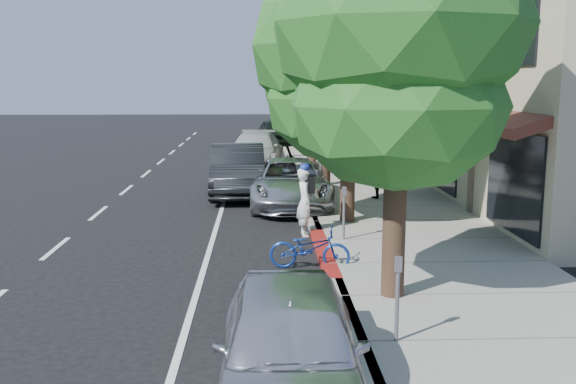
{
  "coord_description": "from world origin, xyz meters",
  "views": [
    {
      "loc": [
        -1.39,
        -12.72,
        3.89
      ],
      "look_at": [
        -0.78,
        1.7,
        1.35
      ],
      "focal_mm": 40.0,
      "sensor_mm": 36.0,
      "label": 1
    }
  ],
  "objects": [
    {
      "name": "dark_suv_far",
      "position": [
        -0.5,
        25.38,
        0.79
      ],
      "size": [
        2.43,
        4.81,
        1.57
      ],
      "primitive_type": "imported",
      "rotation": [
        0.0,
        0.0,
        0.13
      ],
      "color": "black",
      "rests_on": "ground"
    },
    {
      "name": "street_tree_3",
      "position": [
        0.9,
        16.0,
        4.97
      ],
      "size": [
        4.44,
        4.44,
        7.9
      ],
      "color": "black",
      "rests_on": "ground"
    },
    {
      "name": "pedestrian",
      "position": [
        2.34,
        7.28,
        0.93
      ],
      "size": [
        0.78,
        0.62,
        1.55
      ],
      "primitive_type": "imported",
      "rotation": [
        0.0,
        0.0,
        3.18
      ],
      "color": "black",
      "rests_on": "sidewalk"
    },
    {
      "name": "near_car_a",
      "position": [
        -1.06,
        -5.5,
        0.74
      ],
      "size": [
        1.84,
        4.4,
        1.49
      ],
      "primitive_type": "imported",
      "rotation": [
        0.0,
        0.0,
        -0.02
      ],
      "color": "silver",
      "rests_on": "ground"
    },
    {
      "name": "white_pickup",
      "position": [
        -1.66,
        15.63,
        0.78
      ],
      "size": [
        2.74,
        5.55,
        1.55
      ],
      "primitive_type": "imported",
      "rotation": [
        0.0,
        0.0,
        -0.11
      ],
      "color": "silver",
      "rests_on": "ground"
    },
    {
      "name": "ground",
      "position": [
        0.0,
        0.0,
        0.0
      ],
      "size": [
        120.0,
        120.0,
        0.0
      ],
      "primitive_type": "plane",
      "color": "black",
      "rests_on": "ground"
    },
    {
      "name": "bicycle",
      "position": [
        -0.4,
        0.12,
        0.44
      ],
      "size": [
        1.75,
        0.85,
        0.88
      ],
      "primitive_type": "imported",
      "rotation": [
        0.0,
        0.0,
        1.41
      ],
      "color": "navy",
      "rests_on": "ground"
    },
    {
      "name": "street_tree_5",
      "position": [
        0.9,
        28.0,
        4.52
      ],
      "size": [
        5.05,
        5.05,
        7.49
      ],
      "color": "black",
      "rests_on": "ground"
    },
    {
      "name": "street_tree_4",
      "position": [
        0.9,
        22.0,
        4.7
      ],
      "size": [
        4.89,
        4.89,
        7.69
      ],
      "color": "black",
      "rests_on": "ground"
    },
    {
      "name": "sidewalk",
      "position": [
        2.3,
        8.0,
        0.07
      ],
      "size": [
        4.6,
        56.0,
        0.15
      ],
      "primitive_type": "cube",
      "color": "gray",
      "rests_on": "ground"
    },
    {
      "name": "street_tree_2",
      "position": [
        0.9,
        10.0,
        4.53
      ],
      "size": [
        4.51,
        4.51,
        7.34
      ],
      "color": "black",
      "rests_on": "ground"
    },
    {
      "name": "dark_sedan",
      "position": [
        -2.2,
        9.0,
        0.85
      ],
      "size": [
        1.96,
        5.19,
        1.69
      ],
      "primitive_type": "imported",
      "rotation": [
        0.0,
        0.0,
        0.03
      ],
      "color": "black",
      "rests_on": "ground"
    },
    {
      "name": "street_tree_0",
      "position": [
        0.9,
        -2.0,
        4.66
      ],
      "size": [
        4.33,
        4.33,
        7.46
      ],
      "color": "black",
      "rests_on": "ground"
    },
    {
      "name": "curb",
      "position": [
        0.0,
        8.0,
        0.07
      ],
      "size": [
        0.3,
        56.0,
        0.15
      ],
      "primitive_type": "cube",
      "color": "#9E998E",
      "rests_on": "ground"
    },
    {
      "name": "street_tree_1",
      "position": [
        0.9,
        4.0,
        4.6
      ],
      "size": [
        5.24,
        5.24,
        7.65
      ],
      "color": "black",
      "rests_on": "ground"
    },
    {
      "name": "storefront_building",
      "position": [
        9.6,
        18.0,
        3.5
      ],
      "size": [
        10.0,
        36.0,
        7.0
      ],
      "primitive_type": "cube",
      "color": "#BCAC90",
      "rests_on": "ground"
    },
    {
      "name": "cyclist",
      "position": [
        -0.3,
        3.0,
        0.86
      ],
      "size": [
        0.47,
        0.66,
        1.72
      ],
      "primitive_type": "imported",
      "rotation": [
        0.0,
        0.0,
        1.67
      ],
      "color": "white",
      "rests_on": "ground"
    },
    {
      "name": "silver_suv",
      "position": [
        -0.5,
        6.88,
        0.73
      ],
      "size": [
        2.43,
        5.23,
        1.45
      ],
      "primitive_type": "imported",
      "rotation": [
        0.0,
        0.0,
        -0.0
      ],
      "color": "#B8B9BD",
      "rests_on": "ground"
    },
    {
      "name": "curb_red_segment",
      "position": [
        0.0,
        1.0,
        0.07
      ],
      "size": [
        0.32,
        4.0,
        0.15
      ],
      "primitive_type": "cube",
      "color": "maroon",
      "rests_on": "ground"
    }
  ]
}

